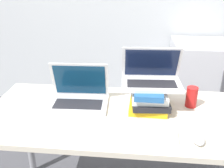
{
  "coord_description": "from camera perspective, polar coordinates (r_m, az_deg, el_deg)",
  "views": [
    {
      "loc": [
        0.08,
        -0.94,
        1.49
      ],
      "look_at": [
        -0.05,
        0.35,
        0.92
      ],
      "focal_mm": 42.0,
      "sensor_mm": 36.0,
      "label": 1
    }
  ],
  "objects": [
    {
      "name": "book_stack",
      "position": [
        1.52,
        8.04,
        -3.06
      ],
      "size": [
        0.23,
        0.27,
        0.14
      ],
      "color": "gold",
      "rests_on": "desk"
    },
    {
      "name": "wireless_keyboard",
      "position": [
        1.32,
        7.31,
        -10.66
      ],
      "size": [
        0.32,
        0.14,
        0.01
      ],
      "color": "silver",
      "rests_on": "desk"
    },
    {
      "name": "desk",
      "position": [
        1.53,
        1.81,
        -9.1
      ],
      "size": [
        1.54,
        0.69,
        0.74
      ],
      "color": "beige",
      "rests_on": "ground_plane"
    },
    {
      "name": "mini_fridge",
      "position": [
        2.79,
        17.95,
        0.09
      ],
      "size": [
        0.53,
        0.57,
        0.85
      ],
      "color": "silver",
      "rests_on": "ground_plane"
    },
    {
      "name": "laptop_left",
      "position": [
        1.58,
        -7.2,
        -2.59
      ],
      "size": [
        0.36,
        0.26,
        0.25
      ],
      "color": "silver",
      "rests_on": "desk"
    },
    {
      "name": "soda_can",
      "position": [
        1.6,
        16.93,
        -2.71
      ],
      "size": [
        0.07,
        0.07,
        0.12
      ],
      "color": "red",
      "rests_on": "desk"
    },
    {
      "name": "laptop_on_books",
      "position": [
        1.5,
        8.56,
        1.54
      ],
      "size": [
        0.35,
        0.23,
        0.21
      ],
      "color": "silver",
      "rests_on": "book_stack"
    },
    {
      "name": "mouse",
      "position": [
        1.33,
        18.21,
        -11.19
      ],
      "size": [
        0.06,
        0.11,
        0.03
      ],
      "color": "#B2B2B7",
      "rests_on": "desk"
    }
  ]
}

